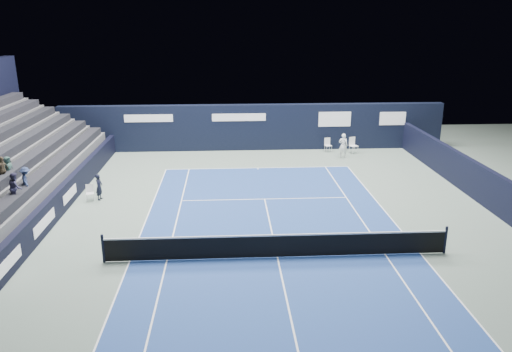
{
  "coord_description": "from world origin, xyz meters",
  "views": [
    {
      "loc": [
        -1.8,
        -16.86,
        8.5
      ],
      "look_at": [
        -0.44,
        6.14,
        1.3
      ],
      "focal_mm": 35.0,
      "sensor_mm": 36.0,
      "label": 1
    }
  ],
  "objects": [
    {
      "name": "side_barrier_left",
      "position": [
        -9.5,
        5.97,
        0.6
      ],
      "size": [
        0.33,
        22.0,
        1.2
      ],
      "color": "black",
      "rests_on": "ground"
    },
    {
      "name": "ground",
      "position": [
        0.0,
        2.0,
        0.0
      ],
      "size": [
        48.0,
        48.0,
        0.0
      ],
      "primitive_type": "plane",
      "color": "slate",
      "rests_on": "ground"
    },
    {
      "name": "tennis_player",
      "position": [
        5.65,
        14.02,
        0.79
      ],
      "size": [
        0.65,
        0.86,
        1.58
      ],
      "color": "white",
      "rests_on": "ground"
    },
    {
      "name": "tennis_net",
      "position": [
        0.0,
        0.0,
        0.51
      ],
      "size": [
        12.9,
        0.1,
        1.1
      ],
      "color": "black",
      "rests_on": "ground"
    },
    {
      "name": "folding_chair_back_a",
      "position": [
        4.96,
        15.62,
        0.62
      ],
      "size": [
        0.49,
        0.52,
        0.94
      ],
      "rotation": [
        0.0,
        0.0,
        0.23
      ],
      "color": "silver",
      "rests_on": "ground"
    },
    {
      "name": "enclosure_wall_right",
      "position": [
        10.5,
        6.0,
        0.9
      ],
      "size": [
        0.3,
        22.0,
        1.8
      ],
      "primitive_type": "cube",
      "color": "black",
      "rests_on": "ground"
    },
    {
      "name": "line_judge",
      "position": [
        -8.16,
        6.86,
        0.65
      ],
      "size": [
        0.38,
        0.52,
        1.31
      ],
      "primitive_type": "imported",
      "rotation": [
        0.0,
        0.0,
        1.43
      ],
      "color": "black",
      "rests_on": "ground"
    },
    {
      "name": "court_markings",
      "position": [
        0.0,
        0.0,
        0.01
      ],
      "size": [
        11.03,
        23.83,
        0.0
      ],
      "color": "white",
      "rests_on": "court_surface"
    },
    {
      "name": "line_judge_chair",
      "position": [
        -8.61,
        6.74,
        0.46
      ],
      "size": [
        0.42,
        0.41,
        0.81
      ],
      "rotation": [
        0.0,
        0.0,
        0.21
      ],
      "color": "white",
      "rests_on": "ground"
    },
    {
      "name": "court_surface",
      "position": [
        0.0,
        0.0,
        0.0
      ],
      "size": [
        10.97,
        23.77,
        0.01
      ],
      "primitive_type": "cube",
      "color": "navy",
      "rests_on": "ground"
    },
    {
      "name": "folding_chair_back_b",
      "position": [
        6.58,
        15.13,
        0.61
      ],
      "size": [
        0.61,
        0.6,
        1.07
      ],
      "rotation": [
        0.0,
        0.0,
        0.4
      ],
      "color": "white",
      "rests_on": "ground"
    },
    {
      "name": "back_sponsor_wall",
      "position": [
        0.01,
        16.5,
        1.55
      ],
      "size": [
        26.0,
        0.63,
        3.1
      ],
      "color": "black",
      "rests_on": "ground"
    }
  ]
}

